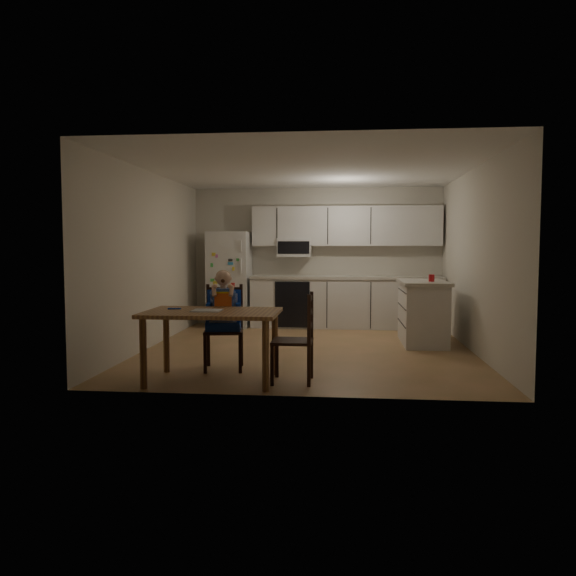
% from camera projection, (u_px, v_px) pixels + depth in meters
% --- Properties ---
extents(room, '(4.52, 5.01, 2.51)m').
position_uv_depth(room, '(310.00, 259.00, 8.25)').
color(room, olive).
rests_on(room, ground).
extents(refrigerator, '(0.72, 0.70, 1.70)m').
position_uv_depth(refrigerator, '(230.00, 279.00, 10.09)').
color(refrigerator, silver).
rests_on(refrigerator, ground).
extents(kitchen_run, '(3.37, 0.62, 2.15)m').
position_uv_depth(kitchen_run, '(344.00, 278.00, 9.97)').
color(kitchen_run, silver).
rests_on(kitchen_run, ground).
extents(kitchen_island, '(0.66, 1.26, 0.93)m').
position_uv_depth(kitchen_island, '(423.00, 312.00, 8.29)').
color(kitchen_island, silver).
rests_on(kitchen_island, ground).
extents(red_cup, '(0.08, 0.08, 0.10)m').
position_uv_depth(red_cup, '(432.00, 278.00, 8.08)').
color(red_cup, red).
rests_on(red_cup, kitchen_island).
extents(dining_table, '(1.41, 0.91, 0.75)m').
position_uv_depth(dining_table, '(212.00, 320.00, 5.94)').
color(dining_table, brown).
rests_on(dining_table, ground).
extents(napkin, '(0.30, 0.26, 0.01)m').
position_uv_depth(napkin, '(207.00, 311.00, 5.92)').
color(napkin, silver).
rests_on(napkin, dining_table).
extents(toddler_spoon, '(0.12, 0.06, 0.02)m').
position_uv_depth(toddler_spoon, '(173.00, 309.00, 6.08)').
color(toddler_spoon, '#133AB5').
rests_on(toddler_spoon, dining_table).
extents(chair_booster, '(0.50, 0.50, 1.16)m').
position_uv_depth(chair_booster, '(224.00, 309.00, 6.55)').
color(chair_booster, black).
rests_on(chair_booster, ground).
extents(chair_side, '(0.43, 0.43, 0.95)m').
position_uv_depth(chair_side, '(301.00, 332.00, 5.91)').
color(chair_side, black).
rests_on(chair_side, ground).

